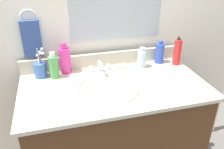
# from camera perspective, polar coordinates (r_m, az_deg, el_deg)

# --- Properties ---
(vanity_cabinet) EXTENTS (1.02, 0.53, 0.82)m
(vanity_cabinet) POSITION_cam_1_polar(r_m,az_deg,el_deg) (1.61, 0.50, -15.98)
(vanity_cabinet) COLOR #4C2D19
(vanity_cabinet) RESTS_ON ground_plane
(countertop) EXTENTS (1.06, 0.57, 0.02)m
(countertop) POSITION_cam_1_polar(r_m,az_deg,el_deg) (1.36, 0.57, -2.94)
(countertop) COLOR beige
(countertop) RESTS_ON vanity_cabinet
(backsplash) EXTENTS (1.06, 0.02, 0.09)m
(backsplash) POSITION_cam_1_polar(r_m,az_deg,el_deg) (1.57, -2.12, 3.70)
(backsplash) COLOR beige
(backsplash) RESTS_ON countertop
(back_wall) EXTENTS (2.16, 0.04, 1.30)m
(back_wall) POSITION_cam_1_polar(r_m,az_deg,el_deg) (1.73, -2.46, -2.75)
(back_wall) COLOR white
(back_wall) RESTS_ON ground_plane
(towel_ring) EXTENTS (0.10, 0.01, 0.10)m
(towel_ring) POSITION_cam_1_polar(r_m,az_deg,el_deg) (1.49, -19.56, 12.80)
(towel_ring) COLOR silver
(hand_towel) EXTENTS (0.11, 0.04, 0.22)m
(hand_towel) POSITION_cam_1_polar(r_m,az_deg,el_deg) (1.50, -18.87, 8.23)
(hand_towel) COLOR #334C8C
(sink_basin) EXTENTS (0.36, 0.36, 0.11)m
(sink_basin) POSITION_cam_1_polar(r_m,az_deg,el_deg) (1.34, -1.09, -4.38)
(sink_basin) COLOR white
(sink_basin) RESTS_ON countertop
(faucet) EXTENTS (0.16, 0.10, 0.08)m
(faucet) POSITION_cam_1_polar(r_m,az_deg,el_deg) (1.48, -2.95, 1.36)
(faucet) COLOR silver
(faucet) RESTS_ON countertop
(bottle_shampoo_blue) EXTENTS (0.06, 0.06, 0.16)m
(bottle_shampoo_blue) POSITION_cam_1_polar(r_m,az_deg,el_deg) (1.64, 11.41, 5.15)
(bottle_shampoo_blue) COLOR #2D4CB2
(bottle_shampoo_blue) RESTS_ON countertop
(bottle_spray_red) EXTENTS (0.05, 0.05, 0.20)m
(bottle_spray_red) POSITION_cam_1_polar(r_m,az_deg,el_deg) (1.63, 15.50, 5.38)
(bottle_spray_red) COLOR red
(bottle_spray_red) RESTS_ON countertop
(bottle_gel_clear) EXTENTS (0.06, 0.06, 0.14)m
(bottle_gel_clear) POSITION_cam_1_polar(r_m,az_deg,el_deg) (1.56, 7.21, 3.89)
(bottle_gel_clear) COLOR silver
(bottle_gel_clear) RESTS_ON countertop
(bottle_toner_green) EXTENTS (0.06, 0.06, 0.16)m
(bottle_toner_green) POSITION_cam_1_polar(r_m,az_deg,el_deg) (1.45, -13.93, 1.90)
(bottle_toner_green) COLOR #4C9E4C
(bottle_toner_green) RESTS_ON countertop
(bottle_soap_pink) EXTENTS (0.07, 0.07, 0.20)m
(bottle_soap_pink) POSITION_cam_1_polar(r_m,az_deg,el_deg) (1.49, -11.33, 3.52)
(bottle_soap_pink) COLOR #D8338C
(bottle_soap_pink) RESTS_ON countertop
(cup_blue_plastic) EXTENTS (0.08, 0.09, 0.19)m
(cup_blue_plastic) POSITION_cam_1_polar(r_m,az_deg,el_deg) (1.49, -16.92, 1.32)
(cup_blue_plastic) COLOR #3F66B7
(cup_blue_plastic) RESTS_ON countertop
(soap_bar) EXTENTS (0.06, 0.04, 0.02)m
(soap_bar) POSITION_cam_1_polar(r_m,az_deg,el_deg) (1.55, 2.42, 1.98)
(soap_bar) COLOR white
(soap_bar) RESTS_ON countertop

